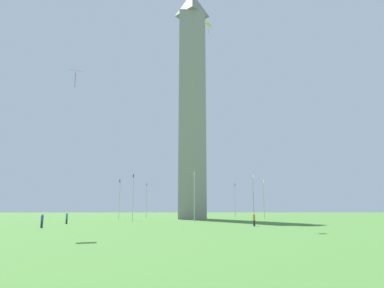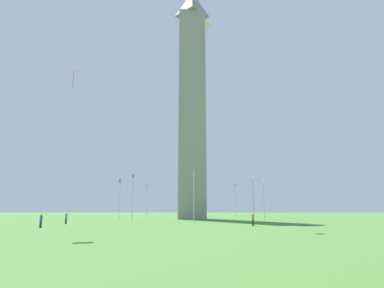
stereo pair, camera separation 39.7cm
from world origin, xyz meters
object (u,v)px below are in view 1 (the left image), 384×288
(flagpole_w, at_px, (120,197))
(flagpole_nw, at_px, (133,195))
(flagpole_sw, at_px, (147,199))
(person_orange_shirt, at_px, (254,220))
(flagpole_se, at_px, (235,199))
(kite_yellow_diamond, at_px, (208,25))
(flagpole_ne, at_px, (253,195))
(obelisk_monument, at_px, (192,98))
(flagpole_e, at_px, (264,197))
(flagpole_n, at_px, (194,194))
(person_blue_shirt, at_px, (42,221))
(flagpole_s, at_px, (191,199))
(kite_red_diamond, at_px, (76,71))
(person_teal_shirt, at_px, (67,218))

(flagpole_w, bearing_deg, flagpole_nw, 22.50)
(flagpole_sw, bearing_deg, person_orange_shirt, 24.14)
(flagpole_se, relative_size, kite_yellow_diamond, 4.56)
(flagpole_ne, height_order, flagpole_sw, same)
(flagpole_ne, xyz_separation_m, flagpole_nw, (-0.00, -24.01, 0.00))
(obelisk_monument, bearing_deg, flagpole_w, -89.82)
(obelisk_monument, distance_m, flagpole_e, 29.84)
(flagpole_n, distance_m, flagpole_w, 24.01)
(kite_yellow_diamond, bearing_deg, flagpole_se, 166.06)
(flagpole_nw, height_order, kite_yellow_diamond, kite_yellow_diamond)
(flagpole_sw, relative_size, kite_yellow_diamond, 4.56)
(flagpole_e, bearing_deg, person_blue_shirt, -46.43)
(flagpole_se, xyz_separation_m, flagpole_nw, (24.01, -24.01, 0.00))
(flagpole_e, height_order, flagpole_sw, same)
(flagpole_sw, xyz_separation_m, flagpole_nw, (24.01, -0.00, 0.00))
(flagpole_s, bearing_deg, person_orange_shirt, 8.98)
(flagpole_sw, height_order, kite_red_diamond, kite_red_diamond)
(flagpole_sw, relative_size, person_blue_shirt, 5.32)
(flagpole_s, distance_m, person_blue_shirt, 55.85)
(obelisk_monument, height_order, flagpole_s, obelisk_monument)
(flagpole_se, relative_size, person_blue_shirt, 5.32)
(person_blue_shirt, bearing_deg, obelisk_monument, -31.79)
(obelisk_monument, distance_m, flagpole_se, 29.82)
(obelisk_monument, height_order, flagpole_ne, obelisk_monument)
(flagpole_n, bearing_deg, obelisk_monument, 180.00)
(flagpole_nw, relative_size, kite_yellow_diamond, 4.56)
(person_teal_shirt, bearing_deg, person_orange_shirt, -70.07)
(flagpole_w, relative_size, person_orange_shirt, 5.28)
(flagpole_e, relative_size, flagpole_sw, 1.00)
(flagpole_nw, distance_m, kite_yellow_diamond, 34.96)
(person_orange_shirt, relative_size, person_blue_shirt, 1.01)
(flagpole_sw, bearing_deg, obelisk_monument, 45.13)
(flagpole_n, relative_size, person_blue_shirt, 5.32)
(flagpole_n, xyz_separation_m, flagpole_e, (-16.98, 16.98, 0.00))
(flagpole_se, bearing_deg, obelisk_monument, -45.13)
(person_teal_shirt, bearing_deg, flagpole_sw, 22.02)
(flagpole_nw, bearing_deg, person_orange_shirt, 44.54)
(flagpole_n, height_order, kite_yellow_diamond, kite_yellow_diamond)
(person_orange_shirt, bearing_deg, flagpole_sw, -10.23)
(flagpole_e, xyz_separation_m, flagpole_w, (-0.00, -33.95, 0.00))
(flagpole_ne, relative_size, kite_yellow_diamond, 4.56)
(flagpole_nw, bearing_deg, flagpole_ne, 90.00)
(flagpole_sw, bearing_deg, flagpole_nw, -0.00)
(kite_red_diamond, relative_size, kite_yellow_diamond, 1.09)
(flagpole_se, bearing_deg, flagpole_w, -67.50)
(person_orange_shirt, xyz_separation_m, person_blue_shirt, (2.96, -27.63, -0.01))
(kite_red_diamond, xyz_separation_m, kite_yellow_diamond, (-16.53, 15.69, 15.71))
(kite_yellow_diamond, bearing_deg, person_orange_shirt, 55.23)
(person_blue_shirt, bearing_deg, kite_red_diamond, -149.31)
(flagpole_n, height_order, flagpole_nw, same)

